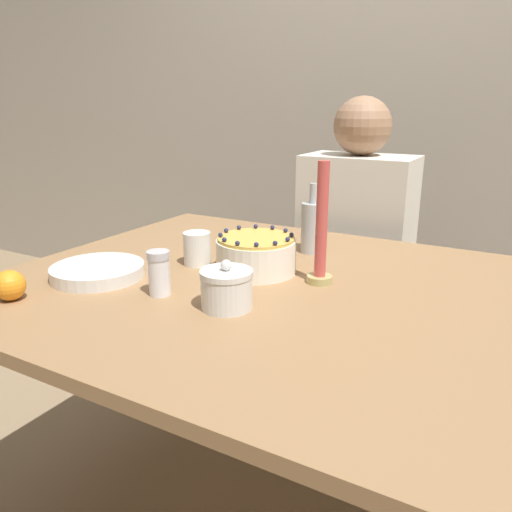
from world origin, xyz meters
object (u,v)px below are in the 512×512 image
sugar_shaker (159,273)px  bottle (313,226)px  cake (256,255)px  person_man_blue_shirt (353,277)px  candle (321,234)px  sugar_bowl (227,289)px

sugar_shaker → bottle: 0.52m
bottle → cake: bearing=-103.2°
cake → person_man_blue_shirt: (0.04, 0.69, -0.27)m
cake → candle: (0.18, 0.01, 0.08)m
sugar_bowl → bottle: 0.48m
cake → bottle: bottle is taller
sugar_shaker → person_man_blue_shirt: size_ratio=0.09×
sugar_bowl → sugar_shaker: sugar_bowl is taller
person_man_blue_shirt → candle: bearing=101.0°
candle → person_man_blue_shirt: size_ratio=0.25×
cake → person_man_blue_shirt: size_ratio=0.18×
cake → person_man_blue_shirt: 0.74m
cake → person_man_blue_shirt: person_man_blue_shirt is taller
candle → person_man_blue_shirt: 0.78m
bottle → person_man_blue_shirt: bearing=91.6°
bottle → person_man_blue_shirt: 0.54m
person_man_blue_shirt → sugar_bowl: bearing=91.2°
sugar_shaker → person_man_blue_shirt: 0.99m
bottle → candle: bearing=-62.6°
sugar_bowl → person_man_blue_shirt: (-0.02, 0.93, -0.26)m
sugar_bowl → candle: 0.28m
cake → candle: bearing=1.8°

